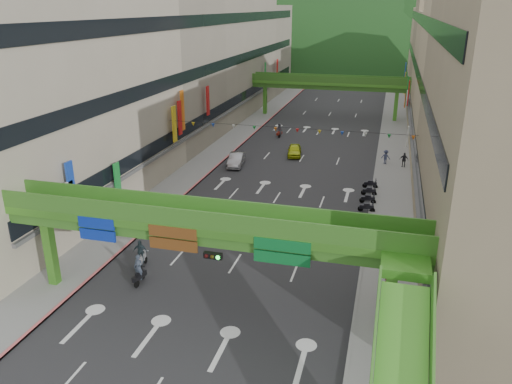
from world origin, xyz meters
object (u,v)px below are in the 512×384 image
Objects in this scene: car_silver at (236,160)px; pedestrian_red at (387,291)px; overpass_near at (215,240)px; scooter_rider_mid at (251,231)px; scooter_rider_near at (139,270)px; car_yellow at (294,150)px.

pedestrian_red reaches higher than car_silver.
pedestrian_red is at bearing 22.34° from overpass_near.
scooter_rider_mid is at bearing -76.88° from car_silver.
scooter_rider_mid is (5.78, 7.79, 0.12)m from scooter_rider_near.
scooter_rider_mid is 25.54m from car_yellow.
car_silver is 1.08× the size of car_yellow.
car_yellow is 33.67m from pedestrian_red.
car_silver is 8.35m from car_yellow.
car_silver is 2.48× the size of pedestrian_red.
scooter_rider_near is 9.70m from scooter_rider_mid.
overpass_near reaches higher than scooter_rider_near.
scooter_rider_near is 33.58m from car_yellow.
scooter_rider_near is 27.40m from car_silver.
car_silver reaches higher than car_yellow.
pedestrian_red is (17.95, -25.50, 0.17)m from car_silver.
scooter_rider_near reaches higher than car_silver.
overpass_near reaches higher than scooter_rider_mid.
overpass_near is at bearing -95.55° from car_yellow.
pedestrian_red is at bearing -77.85° from car_yellow.
car_yellow is at bearing 91.40° from pedestrian_red.
scooter_rider_mid is at bearing 53.40° from scooter_rider_near.
car_yellow is at bearing 93.30° from overpass_near.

